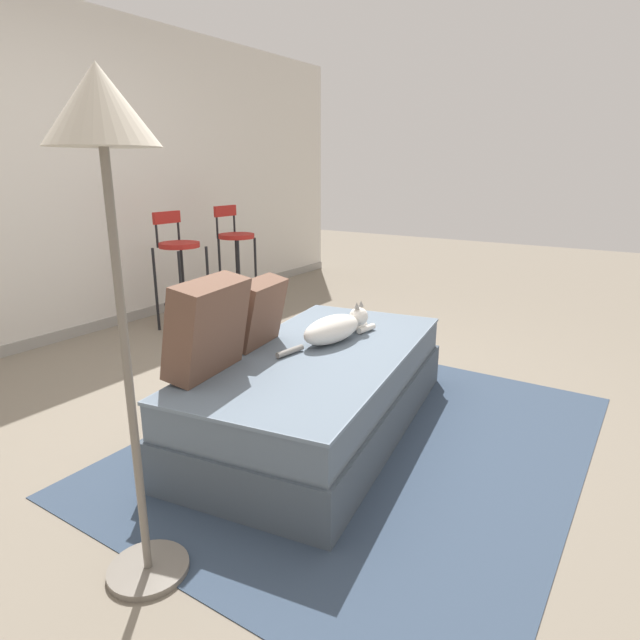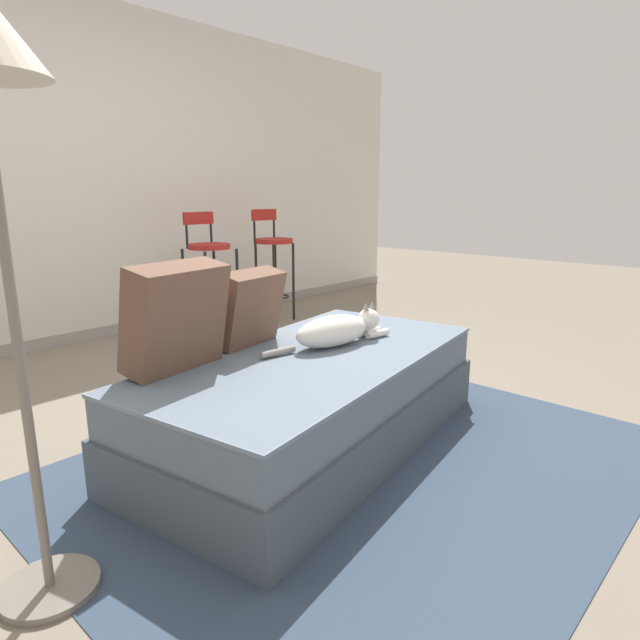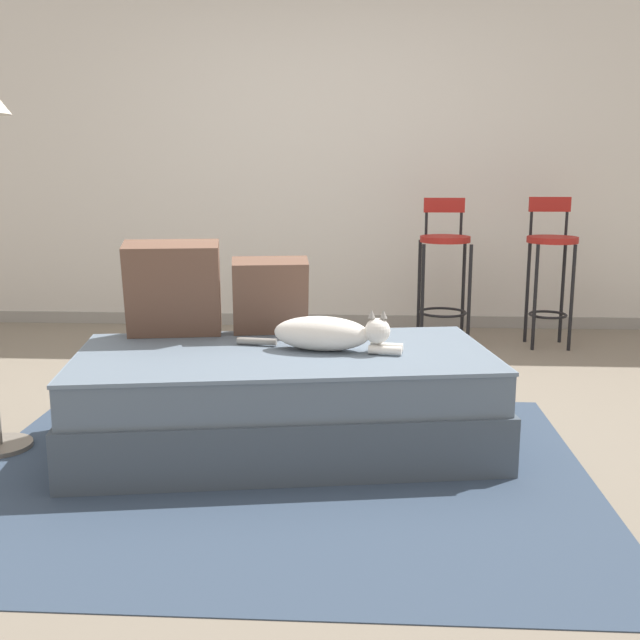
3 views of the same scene
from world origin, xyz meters
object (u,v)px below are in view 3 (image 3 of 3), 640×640
at_px(cat, 329,334).
at_px(throw_pillow_middle, 270,296).
at_px(throw_pillow_corner, 173,289).
at_px(bar_stool_by_doorway, 551,257).
at_px(bar_stool_near_window, 444,261).
at_px(couch, 285,399).

bearing_deg(cat, throw_pillow_middle, 133.06).
distance_m(throw_pillow_corner, bar_stool_by_doorway, 2.78).
bearing_deg(bar_stool_near_window, cat, -109.43).
bearing_deg(bar_stool_near_window, bar_stool_by_doorway, 0.11).
xyz_separation_m(couch, bar_stool_by_doorway, (1.61, 2.02, 0.39)).
distance_m(throw_pillow_middle, bar_stool_near_window, 1.96).
relative_size(couch, cat, 2.60).
distance_m(throw_pillow_corner, bar_stool_near_window, 2.27).
xyz_separation_m(throw_pillow_middle, bar_stool_near_window, (0.99, 1.68, -0.04)).
xyz_separation_m(throw_pillow_corner, cat, (0.73, -0.24, -0.15)).
bearing_deg(bar_stool_by_doorway, cat, -125.47).
bearing_deg(bar_stool_near_window, throw_pillow_corner, -129.35).
relative_size(cat, bar_stool_by_doorway, 0.73).
bearing_deg(bar_stool_by_doorway, couch, -128.60).
xyz_separation_m(throw_pillow_corner, bar_stool_near_window, (1.44, 1.75, -0.08)).
xyz_separation_m(throw_pillow_corner, throw_pillow_middle, (0.45, 0.07, -0.04)).
relative_size(throw_pillow_corner, throw_pillow_middle, 1.22).
distance_m(couch, bar_stool_near_window, 2.24).
height_order(throw_pillow_corner, bar_stool_by_doorway, bar_stool_by_doorway).
height_order(cat, bar_stool_by_doorway, bar_stool_by_doorway).
height_order(throw_pillow_middle, bar_stool_by_doorway, bar_stool_by_doorway).
relative_size(throw_pillow_middle, cat, 0.51).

